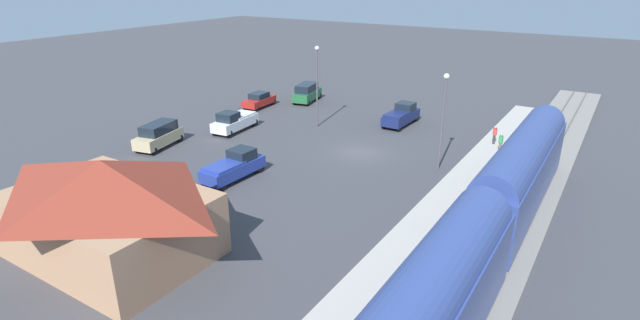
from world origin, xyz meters
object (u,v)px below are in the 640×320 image
(pedestrian_waiting_far, at_px, (495,134))
(light_pole_near_platform, at_px, (443,110))
(station_building, at_px, (107,206))
(pedestrian_on_platform, at_px, (501,141))
(sedan_red, at_px, (259,100))
(pickup_blue, at_px, (234,166))
(pickup_navy, at_px, (401,115))
(suv_green, at_px, (307,92))
(light_pole_lot_center, at_px, (317,77))
(suv_tan, at_px, (159,135))
(pickup_white, at_px, (234,121))

(pedestrian_waiting_far, bearing_deg, light_pole_near_platform, 72.64)
(station_building, bearing_deg, pedestrian_on_platform, -117.71)
(pedestrian_on_platform, bearing_deg, sedan_red, -2.94)
(pickup_blue, relative_size, light_pole_near_platform, 0.70)
(pickup_navy, height_order, light_pole_near_platform, light_pole_near_platform)
(pickup_navy, distance_m, light_pole_near_platform, 12.82)
(sedan_red, distance_m, light_pole_near_platform, 25.65)
(suv_green, distance_m, light_pole_lot_center, 10.96)
(station_building, height_order, light_pole_near_platform, light_pole_near_platform)
(station_building, xyz_separation_m, light_pole_near_platform, (-11.20, -21.99, 1.94))
(pedestrian_on_platform, relative_size, pedestrian_waiting_far, 1.00)
(station_building, relative_size, sedan_red, 2.54)
(sedan_red, relative_size, light_pole_near_platform, 0.59)
(pedestrian_waiting_far, bearing_deg, sedan_red, 1.10)
(suv_tan, xyz_separation_m, pickup_white, (-2.62, -7.21, -0.12))
(sedan_red, bearing_deg, suv_tan, 93.80)
(pickup_navy, relative_size, suv_tan, 1.05)
(pedestrian_on_platform, height_order, pedestrian_waiting_far, same)
(pickup_blue, distance_m, suv_tan, 10.77)
(pedestrian_waiting_far, height_order, suv_green, suv_green)
(station_building, relative_size, suv_green, 2.25)
(pickup_white, bearing_deg, pedestrian_waiting_far, -158.78)
(pedestrian_waiting_far, xyz_separation_m, light_pole_near_platform, (2.43, 7.77, 3.61))
(suv_green, bearing_deg, station_building, 105.90)
(station_building, bearing_deg, suv_tan, -48.51)
(pedestrian_waiting_far, relative_size, suv_green, 0.33)
(pickup_navy, xyz_separation_m, light_pole_near_platform, (-7.44, 9.69, 3.86))
(suv_green, relative_size, pickup_white, 0.94)
(pedestrian_waiting_far, distance_m, pickup_blue, 23.47)
(pedestrian_on_platform, bearing_deg, suv_green, -15.07)
(sedan_red, bearing_deg, pedestrian_on_platform, 177.06)
(suv_green, distance_m, suv_tan, 20.90)
(suv_tan, bearing_deg, pickup_white, -109.97)
(station_building, bearing_deg, pickup_blue, -83.09)
(pickup_blue, xyz_separation_m, suv_tan, (10.61, -1.85, 0.12))
(suv_green, xyz_separation_m, light_pole_lot_center, (-6.51, 7.89, 3.95))
(station_building, height_order, light_pole_lot_center, light_pole_lot_center)
(pedestrian_waiting_far, bearing_deg, suv_tan, 32.19)
(suv_tan, xyz_separation_m, light_pole_near_platform, (-23.23, -8.39, 3.74))
(pickup_blue, distance_m, light_pole_lot_center, 15.41)
(sedan_red, height_order, light_pole_lot_center, light_pole_lot_center)
(pickup_navy, bearing_deg, suv_green, -11.29)
(pedestrian_on_platform, relative_size, pickup_navy, 0.31)
(station_building, height_order, pedestrian_waiting_far, station_building)
(pickup_blue, height_order, light_pole_lot_center, light_pole_lot_center)
(sedan_red, distance_m, suv_tan, 15.67)
(light_pole_near_platform, bearing_deg, suv_tan, 19.85)
(pickup_white, relative_size, light_pole_near_platform, 0.71)
(pickup_navy, height_order, sedan_red, pickup_navy)
(light_pole_near_platform, bearing_deg, pickup_navy, -52.48)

